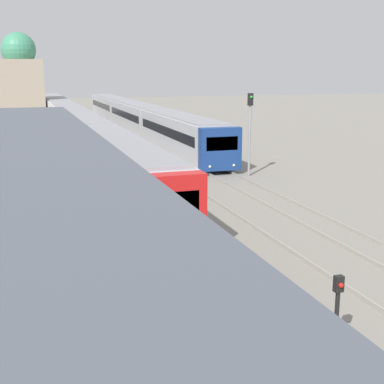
% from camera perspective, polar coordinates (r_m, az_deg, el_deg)
% --- Properties ---
extents(platform_canopy, '(4.00, 27.97, 3.33)m').
position_cam_1_polar(platform_canopy, '(13.21, -17.19, 4.23)').
color(platform_canopy, '#4C515B').
rests_on(platform_canopy, station_platform).
extents(person_on_platform, '(0.40, 0.40, 1.66)m').
position_cam_1_polar(person_on_platform, '(14.71, -11.33, -3.47)').
color(person_on_platform, '#2D2D33').
rests_on(person_on_platform, station_platform).
extents(train_near, '(2.55, 63.13, 2.95)m').
position_cam_1_polar(train_near, '(47.70, -12.70, 7.22)').
color(train_near, red).
rests_on(train_near, ground_plane).
extents(train_far, '(2.52, 47.30, 2.92)m').
position_cam_1_polar(train_far, '(53.89, -5.92, 8.05)').
color(train_far, navy).
rests_on(train_far, ground_plane).
extents(signal_post_near, '(0.20, 0.21, 1.75)m').
position_cam_1_polar(signal_post_near, '(12.20, 15.25, -11.51)').
color(signal_post_near, black).
rests_on(signal_post_near, ground_plane).
extents(signal_mast_far, '(0.28, 0.29, 4.79)m').
position_cam_1_polar(signal_mast_far, '(31.12, 6.19, 7.20)').
color(signal_mast_far, gray).
rests_on(signal_mast_far, ground_plane).
extents(distant_domed_building, '(4.83, 4.83, 10.14)m').
position_cam_1_polar(distant_domed_building, '(63.07, -17.80, 11.01)').
color(distant_domed_building, gray).
rests_on(distant_domed_building, ground_plane).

